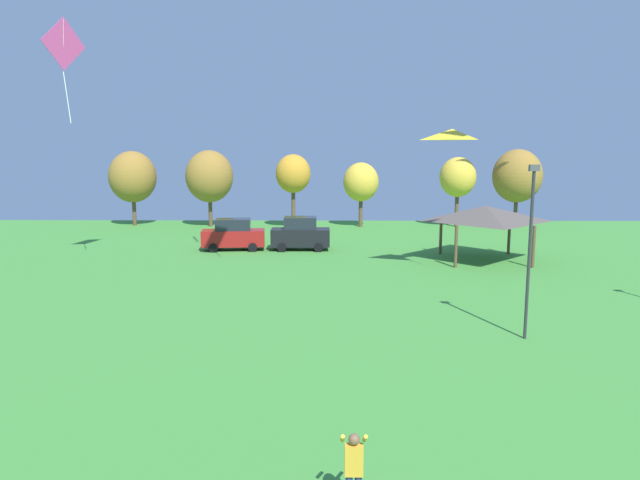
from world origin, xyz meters
name	(u,v)px	position (x,y,z in m)	size (l,w,h in m)	color
person_standing_near_foreground	(354,468)	(-1.07, 11.72, 0.97)	(0.52, 0.50, 1.72)	navy
kite_flying_6	(64,47)	(-16.66, 35.05, 12.98)	(1.40, 2.62, 5.93)	#E54C93
kite_flying_7	(452,143)	(5.36, 33.77, 7.53)	(2.57, 2.09, 0.66)	yellow
parked_car_leftmost	(233,235)	(-8.37, 42.03, 1.13)	(4.64, 2.28, 2.28)	maroon
parked_car_second_from_left	(300,234)	(-3.52, 42.14, 1.18)	(4.23, 2.02, 2.41)	black
park_pavilion	(485,214)	(8.67, 38.30, 3.08)	(6.12, 6.11, 3.60)	brown
light_post_1	(530,243)	(5.96, 22.43, 3.70)	(0.36, 0.20, 6.59)	#2D2D33
treeline_tree_0	(133,177)	(-20.19, 55.83, 4.66)	(4.44, 4.44, 7.12)	brown
treeline_tree_1	(209,177)	(-12.71, 55.26, 4.73)	(4.45, 4.45, 7.19)	brown
treeline_tree_2	(293,174)	(-4.74, 54.10, 5.01)	(3.21, 3.21, 6.82)	brown
treeline_tree_3	(361,182)	(1.57, 55.11, 4.21)	(3.31, 3.31, 6.06)	brown
treeline_tree_4	(458,177)	(10.67, 55.32, 4.66)	(3.39, 3.39, 6.56)	brown
treeline_tree_5	(517,176)	(16.31, 55.55, 4.78)	(4.55, 4.55, 7.29)	brown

